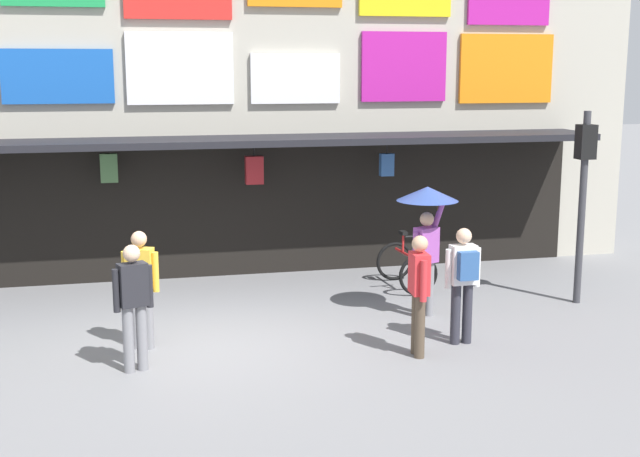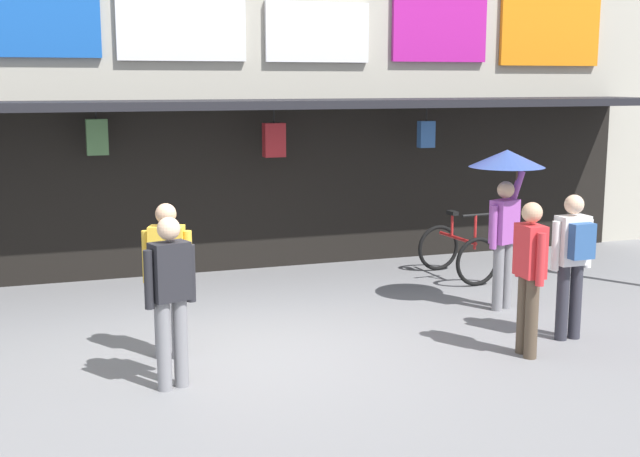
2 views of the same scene
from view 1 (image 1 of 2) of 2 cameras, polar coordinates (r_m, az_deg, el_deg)
The scene contains 9 objects.
ground_plane at distance 12.25m, azimuth -7.62°, elevation -7.77°, with size 80.00×80.00×0.00m, color slate.
shopfront at distance 16.16m, azimuth -9.59°, elevation 10.98°, with size 18.00×2.60×8.00m.
traffic_light_far at distance 14.45m, azimuth 17.41°, elevation 3.41°, with size 0.28×0.33×3.20m.
bicycle_parked at distance 15.13m, azimuth 5.86°, elevation -2.55°, with size 0.79×1.20×1.05m.
pedestrian_in_yellow at distance 11.10m, azimuth -12.51°, elevation -4.79°, with size 0.51×0.32×1.68m.
pedestrian_with_umbrella at distance 13.17m, azimuth 7.25°, elevation 0.95°, with size 0.96×0.96×2.08m.
pedestrian_in_red at distance 12.06m, azimuth 9.67°, elevation -3.26°, with size 0.53×0.36×1.68m.
pedestrian_in_white at distance 11.97m, azimuth -12.04°, elevation -3.62°, with size 0.50×0.33×1.68m.
pedestrian_in_purple at distance 11.49m, azimuth 6.71°, elevation -4.06°, with size 0.25×0.53×1.68m.
Camera 1 is at (-1.05, -11.56, 3.91)m, focal length 47.28 mm.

